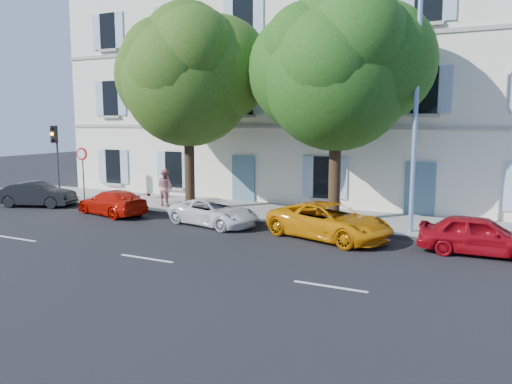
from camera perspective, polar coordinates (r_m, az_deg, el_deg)
The scene contains 16 objects.
ground at distance 19.32m, azimuth -4.90°, elevation -4.71°, with size 90.00×90.00×0.00m, color black.
sidewalk at distance 23.13m, azimuth 0.85°, elevation -2.35°, with size 36.00×4.50×0.15m, color #A09E96.
kerb at distance 21.23m, azimuth -1.69°, elevation -3.29°, with size 36.00×0.16×0.16m, color #9E998E.
building at distance 28.10m, azimuth 6.08°, elevation 11.58°, with size 28.00×7.00×12.00m, color white.
car_dark_sedan at distance 27.42m, azimuth -23.77°, elevation -0.24°, with size 1.32×3.78×1.25m, color black.
car_red_coupe at distance 23.81m, azimuth -16.12°, elevation -1.15°, with size 1.61×3.96×1.15m, color #BB1205.
car_white_coupe at distance 20.64m, azimuth -4.81°, elevation -2.32°, with size 1.83×3.96×1.10m, color white.
car_yellow_supercar at distance 18.40m, azimuth 8.36°, elevation -3.32°, with size 2.18×4.72×1.31m, color orange.
car_red_hatchback at distance 17.61m, azimuth 24.19°, elevation -4.52°, with size 1.52×3.78×1.29m, color maroon.
tree_left at distance 23.40m, azimuth -7.79°, elevation 12.39°, with size 5.91×5.91×9.17m.
tree_right at distance 20.65m, azimuth 9.22°, elevation 12.84°, with size 5.94×5.94×9.15m.
traffic_light at distance 28.60m, azimuth -21.95°, elevation 4.90°, with size 0.33×0.44×3.89m.
road_sign at distance 26.79m, azimuth -19.22°, elevation 3.15°, with size 0.65×0.12×2.80m.
street_lamp at distance 19.13m, azimuth 17.77°, elevation 10.36°, with size 0.36×1.89×8.83m.
pedestrian_a at distance 25.68m, azimuth -10.39°, elevation 0.73°, with size 0.65×0.42×1.77m, color silver.
pedestrian_b at distance 24.85m, azimuth -10.36°, elevation 0.52°, with size 0.88×0.68×1.80m, color #D28689.
Camera 1 is at (9.86, -16.05, 4.28)m, focal length 35.00 mm.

